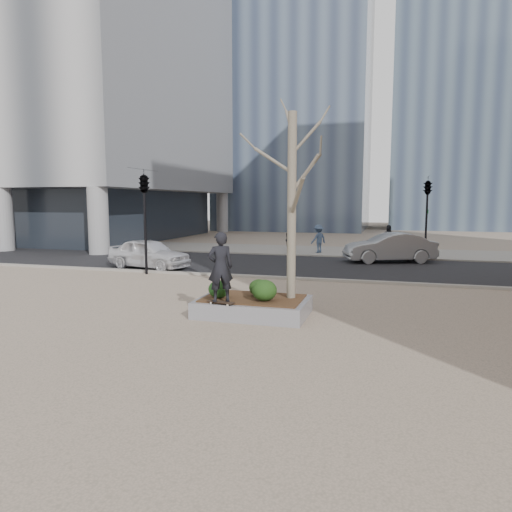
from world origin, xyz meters
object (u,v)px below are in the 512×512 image
(skateboarder, at_px, (220,267))
(police_car, at_px, (149,253))
(planter, at_px, (253,307))
(skateboard, at_px, (221,303))

(skateboarder, xyz_separation_m, police_car, (-6.57, 7.97, -0.72))
(planter, relative_size, skateboard, 3.85)
(skateboard, bearing_deg, police_car, 142.76)
(skateboard, height_order, police_car, police_car)
(planter, xyz_separation_m, skateboard, (-0.63, -0.88, 0.26))
(skateboarder, bearing_deg, police_car, -82.04)
(skateboard, xyz_separation_m, skateboarder, (-0.00, -0.00, 0.95))
(police_car, bearing_deg, planter, -122.10)
(planter, height_order, skateboard, skateboard)
(planter, height_order, police_car, police_car)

